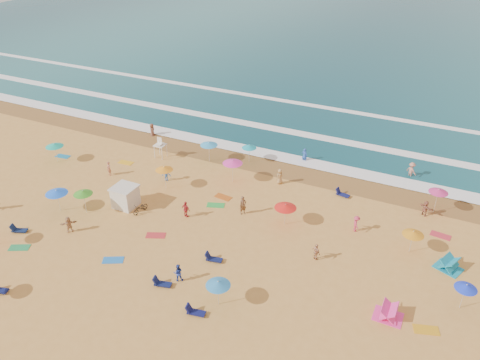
% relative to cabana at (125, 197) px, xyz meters
% --- Properties ---
extents(ground, '(220.00, 220.00, 0.00)m').
position_rel_cabana_xyz_m(ground, '(6.59, 0.89, -1.00)').
color(ground, gold).
rests_on(ground, ground).
extents(ocean, '(220.00, 140.00, 0.18)m').
position_rel_cabana_xyz_m(ocean, '(6.59, 84.89, -1.00)').
color(ocean, '#0C4756').
rests_on(ocean, ground).
extents(wet_sand, '(220.00, 220.00, 0.00)m').
position_rel_cabana_xyz_m(wet_sand, '(6.59, 13.39, -0.99)').
color(wet_sand, olive).
rests_on(wet_sand, ground).
extents(surf_foam, '(200.00, 18.70, 0.05)m').
position_rel_cabana_xyz_m(surf_foam, '(6.59, 22.21, -0.90)').
color(surf_foam, white).
rests_on(surf_foam, ground).
extents(cabana, '(2.00, 2.00, 2.00)m').
position_rel_cabana_xyz_m(cabana, '(0.00, 0.00, 0.00)').
color(cabana, silver).
rests_on(cabana, ground).
extents(cabana_roof, '(2.20, 2.20, 0.12)m').
position_rel_cabana_xyz_m(cabana_roof, '(0.00, 0.00, 1.06)').
color(cabana_roof, silver).
rests_on(cabana_roof, cabana).
extents(bicycle, '(0.91, 1.84, 0.92)m').
position_rel_cabana_xyz_m(bicycle, '(1.90, -0.30, -0.54)').
color(bicycle, black).
rests_on(bicycle, ground).
extents(lifeguard_stand, '(1.20, 1.20, 2.10)m').
position_rel_cabana_xyz_m(lifeguard_stand, '(-2.73, 9.99, 0.05)').
color(lifeguard_stand, white).
rests_on(lifeguard_stand, ground).
extents(beach_umbrellas, '(48.30, 29.83, 0.78)m').
position_rel_cabana_xyz_m(beach_umbrellas, '(9.65, 1.83, 1.13)').
color(beach_umbrellas, '#FF1A34').
rests_on(beach_umbrellas, ground).
extents(loungers, '(41.10, 25.18, 0.34)m').
position_rel_cabana_xyz_m(loungers, '(13.93, -3.41, -0.83)').
color(loungers, '#0E1E49').
rests_on(loungers, ground).
extents(towels, '(42.92, 20.17, 0.03)m').
position_rel_cabana_xyz_m(towels, '(4.59, -0.38, -0.98)').
color(towels, red).
rests_on(towels, ground).
extents(popup_tents, '(5.62, 9.25, 1.20)m').
position_rel_cabana_xyz_m(popup_tents, '(27.08, 0.14, -0.40)').
color(popup_tents, '#FF38A0').
rests_on(popup_tents, ground).
extents(beachgoers, '(40.36, 25.58, 2.13)m').
position_rel_cabana_xyz_m(beachgoers, '(7.73, 5.16, -0.23)').
color(beachgoers, tan).
rests_on(beachgoers, ground).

